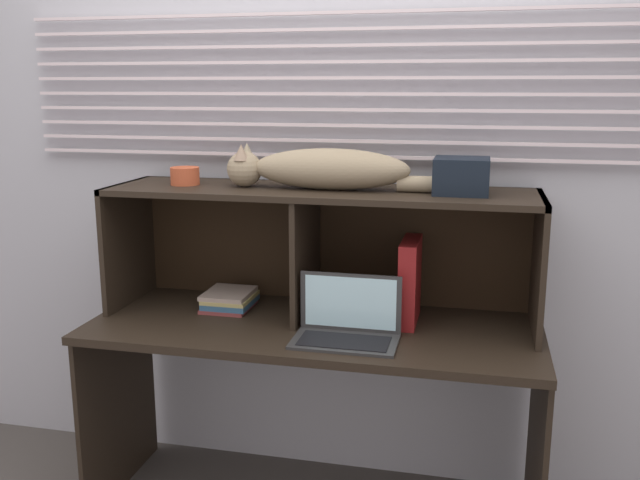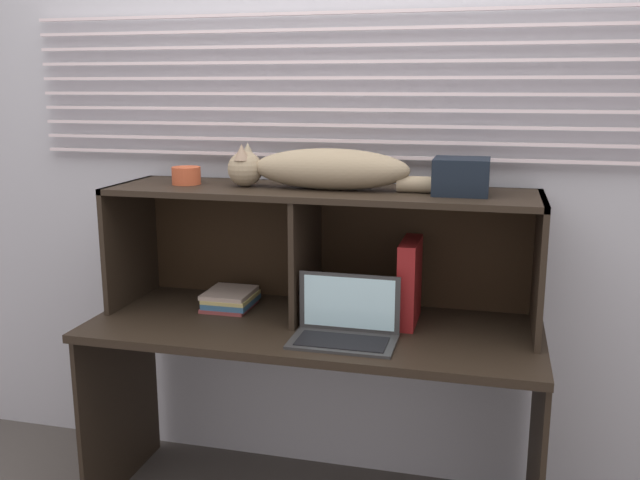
% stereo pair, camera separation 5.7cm
% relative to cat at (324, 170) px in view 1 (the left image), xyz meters
% --- Properties ---
extents(back_panel_with_blinds, '(4.40, 0.08, 2.50)m').
position_rel_cat_xyz_m(back_panel_with_blinds, '(-0.01, 0.26, -0.04)').
color(back_panel_with_blinds, '#B2B4BB').
rests_on(back_panel_with_blinds, ground).
extents(desk, '(1.62, 0.65, 0.75)m').
position_rel_cat_xyz_m(desk, '(-0.01, -0.11, -0.69)').
color(desk, black).
rests_on(desk, ground).
extents(hutch_shelf_unit, '(1.57, 0.41, 0.48)m').
position_rel_cat_xyz_m(hutch_shelf_unit, '(-0.02, 0.04, -0.21)').
color(hutch_shelf_unit, black).
rests_on(hutch_shelf_unit, desk).
extents(cat, '(0.93, 0.17, 0.16)m').
position_rel_cat_xyz_m(cat, '(0.00, 0.00, 0.00)').
color(cat, gray).
rests_on(cat, hutch_shelf_unit).
extents(laptop, '(0.35, 0.20, 0.21)m').
position_rel_cat_xyz_m(laptop, '(0.13, -0.23, -0.50)').
color(laptop, '#313131').
rests_on(laptop, desk).
extents(binder_upright, '(0.06, 0.24, 0.31)m').
position_rel_cat_xyz_m(binder_upright, '(0.32, 0.00, -0.40)').
color(binder_upright, maroon).
rests_on(binder_upright, desk).
extents(book_stack, '(0.18, 0.21, 0.07)m').
position_rel_cat_xyz_m(book_stack, '(-0.37, 0.00, -0.52)').
color(book_stack, brown).
rests_on(book_stack, desk).
extents(small_basket, '(0.11, 0.11, 0.07)m').
position_rel_cat_xyz_m(small_basket, '(-0.54, 0.00, -0.04)').
color(small_basket, '#BB4E2D').
rests_on(small_basket, hutch_shelf_unit).
extents(storage_box, '(0.19, 0.18, 0.12)m').
position_rel_cat_xyz_m(storage_box, '(0.48, 0.00, -0.01)').
color(storage_box, black).
rests_on(storage_box, hutch_shelf_unit).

